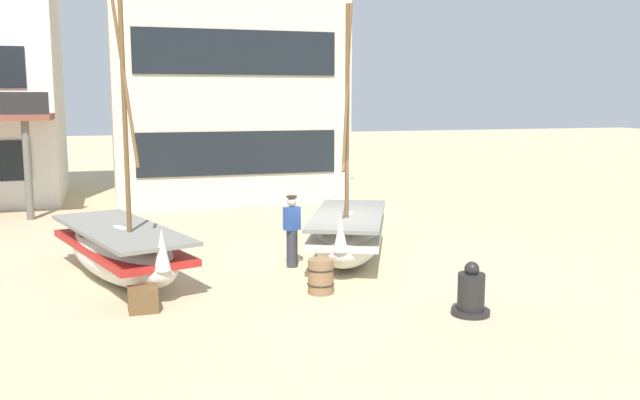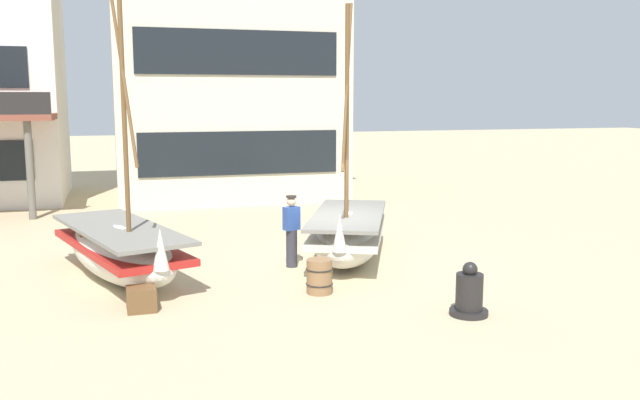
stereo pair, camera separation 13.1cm
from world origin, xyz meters
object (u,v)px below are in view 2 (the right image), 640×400
at_px(capstan_winch, 469,294).
at_px(fishing_boat_near_left, 348,234).
at_px(cargo_crate, 141,299).
at_px(harbor_building_main, 224,58).
at_px(fishing_boat_centre_large, 121,250).
at_px(fisherman_by_hull, 292,232).
at_px(wooden_barrel, 319,276).

bearing_deg(capstan_winch, fishing_boat_near_left, 98.62).
height_order(cargo_crate, harbor_building_main, harbor_building_main).
bearing_deg(fishing_boat_centre_large, fishing_boat_near_left, 2.03).
bearing_deg(cargo_crate, fishing_boat_near_left, 28.23).
relative_size(fishing_boat_near_left, fisherman_by_hull, 3.64).
xyz_separation_m(fishing_boat_centre_large, capstan_winch, (6.01, -4.48, -0.26)).
height_order(fisherman_by_hull, harbor_building_main, harbor_building_main).
bearing_deg(harbor_building_main, fisherman_by_hull, -92.20).
bearing_deg(cargo_crate, wooden_barrel, 2.34).
bearing_deg(fishing_boat_near_left, fishing_boat_centre_large, -177.97).
relative_size(fishing_boat_near_left, fishing_boat_centre_large, 0.95).
bearing_deg(harbor_building_main, fishing_boat_centre_large, -109.11).
xyz_separation_m(fishing_boat_near_left, fishing_boat_centre_large, (-5.30, -0.19, -0.01)).
xyz_separation_m(wooden_barrel, cargo_crate, (-3.49, -0.14, -0.13)).
xyz_separation_m(fisherman_by_hull, wooden_barrel, (-0.01, -2.28, -0.48)).
distance_m(fisherman_by_hull, cargo_crate, 4.30).
xyz_separation_m(fisherman_by_hull, cargo_crate, (-3.50, -2.42, -0.61)).
relative_size(fisherman_by_hull, wooden_barrel, 2.41).
bearing_deg(wooden_barrel, fishing_boat_near_left, 59.54).
distance_m(fishing_boat_near_left, wooden_barrel, 2.95).
bearing_deg(fisherman_by_hull, fishing_boat_near_left, 9.63).
bearing_deg(capstan_winch, harbor_building_main, 95.77).
relative_size(cargo_crate, harbor_building_main, 0.05).
xyz_separation_m(fishing_boat_near_left, wooden_barrel, (-1.49, -2.53, -0.30)).
height_order(fishing_boat_near_left, capstan_winch, fishing_boat_near_left).
distance_m(fishing_boat_near_left, cargo_crate, 5.67).
distance_m(fishing_boat_centre_large, capstan_winch, 7.50).
relative_size(fisherman_by_hull, harbor_building_main, 0.15).
xyz_separation_m(fishing_boat_centre_large, cargo_crate, (0.32, -2.49, -0.42)).
bearing_deg(wooden_barrel, fisherman_by_hull, 89.76).
relative_size(fishing_boat_centre_large, fisherman_by_hull, 3.85).
xyz_separation_m(fishing_boat_centre_large, wooden_barrel, (3.81, -2.34, -0.29)).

